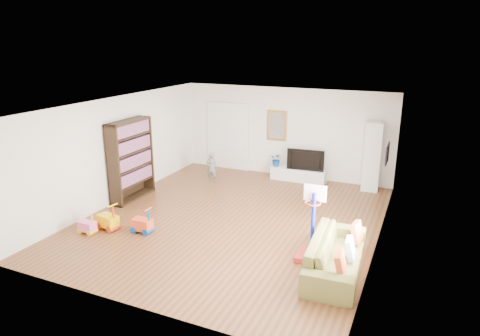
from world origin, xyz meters
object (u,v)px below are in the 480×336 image
at_px(media_console, 298,175).
at_px(basketball_hoop, 311,224).
at_px(bookshelf, 131,160).
at_px(sofa, 336,254).

xyz_separation_m(media_console, basketball_hoop, (1.56, -4.48, 0.53)).
xyz_separation_m(bookshelf, sofa, (5.70, -1.53, -0.72)).
relative_size(media_console, sofa, 0.73).
height_order(media_console, sofa, sofa).
distance_m(sofa, basketball_hoop, 0.72).
height_order(media_console, basketball_hoop, basketball_hoop).
height_order(sofa, basketball_hoop, basketball_hoop).
bearing_deg(basketball_hoop, media_console, 106.92).
relative_size(sofa, basketball_hoop, 1.56).
bearing_deg(bookshelf, sofa, -15.14).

